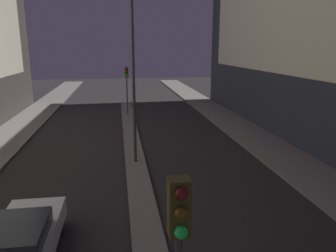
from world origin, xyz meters
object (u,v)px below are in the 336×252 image
at_px(car_left_lane, 21,242).
at_px(street_lamp, 133,50).
at_px(traffic_light_near, 179,251).
at_px(traffic_light_mid, 127,80).

bearing_deg(car_left_lane, street_lamp, 65.01).
distance_m(street_lamp, car_left_lane, 10.50).
relative_size(traffic_light_near, street_lamp, 0.46).
height_order(traffic_light_near, car_left_lane, traffic_light_near).
bearing_deg(street_lamp, traffic_light_mid, 90.00).
distance_m(traffic_light_near, street_lamp, 13.25).
relative_size(traffic_light_mid, car_left_lane, 0.92).
height_order(traffic_light_near, traffic_light_mid, same).
bearing_deg(traffic_light_near, car_left_lane, 128.34).
relative_size(street_lamp, car_left_lane, 1.98).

